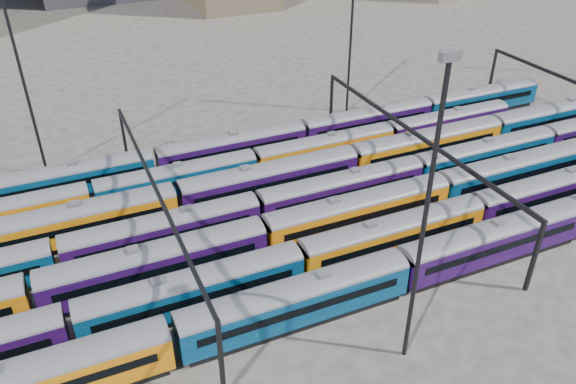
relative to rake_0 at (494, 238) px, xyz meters
name	(u,v)px	position (x,y,z in m)	size (l,w,h in m)	color
ground	(333,208)	(-9.93, 15.00, -2.79)	(500.00, 500.00, 0.00)	#3F3A35
rake_0	(494,238)	(0.00, 0.00, 0.00)	(107.48, 3.15, 5.31)	black
rake_1	(476,209)	(1.96, 5.00, -0.10)	(124.68, 3.04, 5.12)	black
rake_2	(264,233)	(-20.62, 10.00, 0.03)	(130.47, 3.18, 5.36)	black
rake_3	(258,206)	(-19.33, 15.00, -0.12)	(123.70, 3.02, 5.08)	black
rake_4	(427,142)	(6.41, 20.00, 0.08)	(110.67, 3.24, 5.47)	black
rake_5	(177,177)	(-25.66, 25.00, -0.26)	(97.79, 2.87, 4.82)	black
rake_6	(154,160)	(-27.29, 30.00, -0.15)	(122.15, 2.98, 5.01)	black
gantry_1	(156,195)	(-29.93, 15.00, 4.00)	(0.35, 40.35, 8.03)	black
gantry_2	(412,140)	(0.07, 15.00, 4.00)	(0.35, 40.35, 8.03)	black
mast_1	(20,69)	(-39.93, 37.00, 11.18)	(1.40, 0.50, 25.60)	black
mast_2	(426,214)	(-14.93, -7.00, 11.18)	(1.40, 0.50, 25.60)	black
mast_3	(352,23)	(5.07, 39.00, 11.18)	(1.40, 0.50, 25.60)	black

